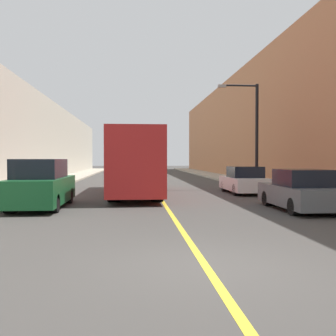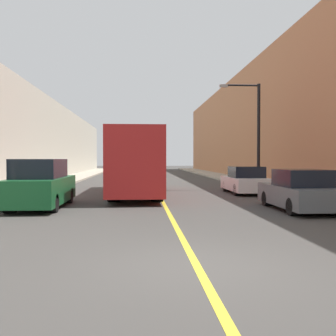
{
  "view_description": "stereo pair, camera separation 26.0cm",
  "coord_description": "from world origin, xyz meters",
  "px_view_note": "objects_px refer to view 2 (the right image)",
  "views": [
    {
      "loc": [
        -1.3,
        -7.06,
        1.97
      ],
      "look_at": [
        0.26,
        11.05,
        1.53
      ],
      "focal_mm": 42.0,
      "sensor_mm": 36.0,
      "label": 1
    },
    {
      "loc": [
        -1.04,
        -7.08,
        1.97
      ],
      "look_at": [
        0.26,
        11.05,
        1.53
      ],
      "focal_mm": 42.0,
      "sensor_mm": 36.0,
      "label": 2
    }
  ],
  "objects_px": {
    "parked_suv_left": "(41,185)",
    "street_lamp_right": "(255,128)",
    "car_right_near": "(300,192)",
    "bus": "(136,162)",
    "car_right_mid": "(245,181)"
  },
  "relations": [
    {
      "from": "parked_suv_left",
      "to": "street_lamp_right",
      "type": "xyz_separation_m",
      "value": [
        11.14,
        8.25,
        3.02
      ]
    },
    {
      "from": "car_right_mid",
      "to": "parked_suv_left",
      "type": "bearing_deg",
      "value": -149.78
    },
    {
      "from": "parked_suv_left",
      "to": "car_right_mid",
      "type": "bearing_deg",
      "value": 30.22
    },
    {
      "from": "car_right_near",
      "to": "street_lamp_right",
      "type": "xyz_separation_m",
      "value": [
        1.15,
        9.8,
        3.22
      ]
    },
    {
      "from": "car_right_near",
      "to": "bus",
      "type": "bearing_deg",
      "value": 131.28
    },
    {
      "from": "bus",
      "to": "car_right_near",
      "type": "distance_m",
      "value": 9.52
    },
    {
      "from": "car_right_mid",
      "to": "street_lamp_right",
      "type": "relative_size",
      "value": 0.68
    },
    {
      "from": "car_right_near",
      "to": "car_right_mid",
      "type": "distance_m",
      "value": 7.31
    },
    {
      "from": "bus",
      "to": "car_right_mid",
      "type": "xyz_separation_m",
      "value": [
        6.14,
        0.2,
        -1.11
      ]
    },
    {
      "from": "car_right_mid",
      "to": "street_lamp_right",
      "type": "height_order",
      "value": "street_lamp_right"
    },
    {
      "from": "bus",
      "to": "parked_suv_left",
      "type": "relative_size",
      "value": 2.3
    },
    {
      "from": "bus",
      "to": "parked_suv_left",
      "type": "height_order",
      "value": "bus"
    },
    {
      "from": "bus",
      "to": "street_lamp_right",
      "type": "xyz_separation_m",
      "value": [
        7.4,
        2.69,
        2.12
      ]
    },
    {
      "from": "bus",
      "to": "car_right_near",
      "type": "xyz_separation_m",
      "value": [
        6.24,
        -7.11,
        -1.1
      ]
    },
    {
      "from": "parked_suv_left",
      "to": "street_lamp_right",
      "type": "relative_size",
      "value": 0.77
    }
  ]
}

